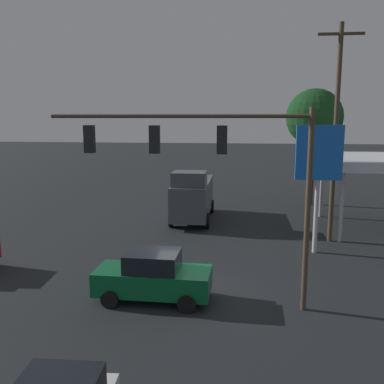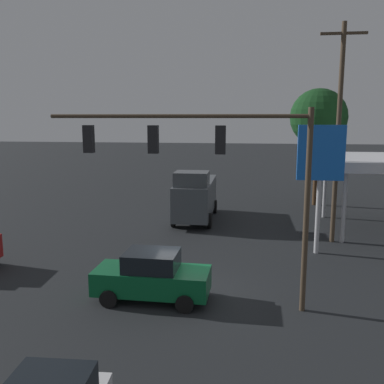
# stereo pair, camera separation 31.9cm
# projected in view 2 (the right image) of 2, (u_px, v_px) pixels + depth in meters

# --- Properties ---
(ground_plane) EXTENTS (200.00, 200.00, 0.00)m
(ground_plane) POSITION_uv_depth(u_px,v_px,m) (185.00, 294.00, 17.04)
(ground_plane) COLOR black
(traffic_signal_assembly) EXTENTS (9.34, 0.43, 7.30)m
(traffic_signal_assembly) POSITION_uv_depth(u_px,v_px,m) (209.00, 159.00, 15.13)
(traffic_signal_assembly) COLOR #473828
(traffic_signal_assembly) RESTS_ON ground
(utility_pole) EXTENTS (2.40, 0.26, 11.87)m
(utility_pole) POSITION_uv_depth(u_px,v_px,m) (338.00, 131.00, 23.15)
(utility_pole) COLOR #473828
(utility_pole) RESTS_ON ground
(price_sign) EXTENTS (2.31, 0.27, 6.58)m
(price_sign) POSITION_uv_depth(u_px,v_px,m) (321.00, 160.00, 21.38)
(price_sign) COLOR #B7B7BC
(price_sign) RESTS_ON ground
(sedan_far) EXTENTS (4.44, 2.15, 1.93)m
(sedan_far) POSITION_uv_depth(u_px,v_px,m) (152.00, 276.00, 16.37)
(sedan_far) COLOR #0C592D
(sedan_far) RESTS_ON ground
(delivery_truck) EXTENTS (2.56, 6.80, 3.58)m
(delivery_truck) POSITION_uv_depth(u_px,v_px,m) (195.00, 196.00, 29.00)
(delivery_truck) COLOR #474C51
(delivery_truck) RESTS_ON ground
(street_tree) EXTENTS (4.40, 4.40, 9.16)m
(street_tree) POSITION_uv_depth(u_px,v_px,m) (319.00, 117.00, 33.18)
(street_tree) COLOR #4C331E
(street_tree) RESTS_ON ground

